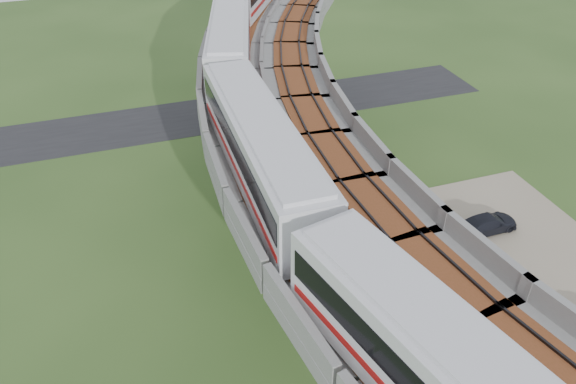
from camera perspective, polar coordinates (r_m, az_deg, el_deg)
The scene contains 13 objects.
ground at distance 34.82m, azimuth 2.05°, elevation -13.83°, with size 160.00×160.00×0.00m, color #314F1F.
dirt_lot at distance 39.58m, azimuth 22.79°, elevation -9.91°, with size 18.00×26.00×0.04m, color gray.
asphalt_road at distance 58.30m, azimuth -8.45°, elevation 7.70°, with size 60.00×8.00×0.03m, color #232326.
viaduct at distance 30.06m, azimuth 9.27°, elevation -0.32°, with size 19.58×73.98×11.40m.
metro_train at distance 33.85m, azimuth -0.93°, elevation 10.67°, with size 14.79×60.75×3.64m.
fence at distance 37.91m, azimuth 16.19°, elevation -8.98°, with size 3.87×38.73×1.50m.
tree_0 at distance 53.65m, azimuth 5.47°, elevation 7.29°, with size 1.90×1.90×2.36m.
tree_1 at distance 47.30m, azimuth 5.82°, elevation 3.96°, with size 2.60×2.60×3.17m.
tree_2 at distance 43.06m, azimuth 6.28°, elevation 0.42°, with size 2.52×2.52×3.07m.
tree_3 at distance 37.89m, azimuth 9.73°, elevation -5.50°, with size 2.31×2.31×2.93m.
tree_4 at distance 34.19m, azimuth 12.96°, elevation -11.48°, with size 2.73×2.73×3.06m.
tree_5 at distance 32.23m, azimuth 19.43°, elevation -16.45°, with size 2.65×2.65×3.11m.
car_dark at distance 43.90m, azimuth 19.67°, elevation -3.00°, with size 1.86×4.58×1.33m, color black.
Camera 1 is at (-8.61, -21.45, 26.05)m, focal length 35.00 mm.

